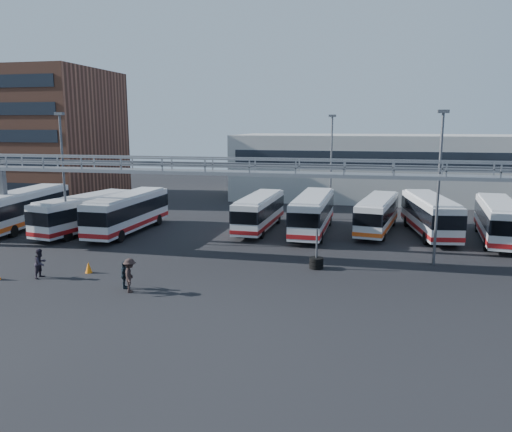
% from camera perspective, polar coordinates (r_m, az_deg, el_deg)
% --- Properties ---
extents(ground, '(140.00, 140.00, 0.00)m').
position_cam_1_polar(ground, '(29.58, -2.58, -7.88)').
color(ground, black).
rests_on(ground, ground).
extents(gantry, '(51.40, 5.15, 7.10)m').
position_cam_1_polar(gantry, '(33.99, -0.09, 4.04)').
color(gantry, gray).
rests_on(gantry, ground).
extents(apartment_building, '(18.00, 15.00, 16.00)m').
position_cam_1_polar(apartment_building, '(70.50, -23.73, 8.51)').
color(apartment_building, brown).
rests_on(apartment_building, ground).
extents(warehouse, '(42.00, 14.00, 8.00)m').
position_cam_1_polar(warehouse, '(65.49, 16.56, 5.37)').
color(warehouse, '#9E9E99').
rests_on(warehouse, ground).
extents(light_pole_left, '(0.70, 0.35, 10.21)m').
position_cam_1_polar(light_pole_left, '(42.30, -21.17, 4.90)').
color(light_pole_left, '#4C4F54').
rests_on(light_pole_left, ground).
extents(light_pole_mid, '(0.70, 0.35, 10.21)m').
position_cam_1_polar(light_pole_mid, '(34.61, 20.18, 3.89)').
color(light_pole_mid, '#4C4F54').
rests_on(light_pole_mid, ground).
extents(light_pole_back, '(0.70, 0.35, 10.21)m').
position_cam_1_polar(light_pole_back, '(49.35, 8.59, 6.18)').
color(light_pole_back, '#4C4F54').
rests_on(light_pole_back, ground).
extents(bus_0, '(3.60, 11.62, 3.47)m').
position_cam_1_polar(bus_0, '(49.66, -24.97, 0.92)').
color(bus_0, silver).
rests_on(bus_0, ground).
extents(bus_1, '(4.49, 10.94, 3.24)m').
position_cam_1_polar(bus_1, '(45.72, -18.92, 0.42)').
color(bus_1, silver).
rests_on(bus_1, ground).
extents(bus_2, '(2.86, 11.21, 3.39)m').
position_cam_1_polar(bus_2, '(44.58, -14.43, 0.52)').
color(bus_2, silver).
rests_on(bus_2, ground).
extents(bus_4, '(2.74, 10.29, 3.10)m').
position_cam_1_polar(bus_4, '(44.28, 0.38, 0.58)').
color(bus_4, silver).
rests_on(bus_4, ground).
extents(bus_5, '(2.84, 11.16, 3.37)m').
position_cam_1_polar(bus_5, '(43.14, 6.49, 0.45)').
color(bus_5, silver).
rests_on(bus_5, ground).
extents(bus_6, '(4.01, 10.37, 3.07)m').
position_cam_1_polar(bus_6, '(44.61, 13.70, 0.34)').
color(bus_6, silver).
rests_on(bus_6, ground).
extents(bus_7, '(3.99, 11.17, 3.32)m').
position_cam_1_polar(bus_7, '(44.62, 19.25, 0.23)').
color(bus_7, silver).
rests_on(bus_7, ground).
extents(bus_8, '(3.64, 11.08, 3.30)m').
position_cam_1_polar(bus_8, '(44.26, 25.92, -0.34)').
color(bus_8, silver).
rests_on(bus_8, ground).
extents(pedestrian_b, '(0.74, 0.92, 1.82)m').
position_cam_1_polar(pedestrian_b, '(33.39, -23.41, -4.98)').
color(pedestrian_b, '#231E2A').
rests_on(pedestrian_b, ground).
extents(pedestrian_c, '(1.13, 1.44, 1.95)m').
position_cam_1_polar(pedestrian_c, '(28.93, -14.21, -6.60)').
color(pedestrian_c, '#2C201D').
rests_on(pedestrian_c, ground).
extents(pedestrian_d, '(0.66, 1.01, 1.60)m').
position_cam_1_polar(pedestrian_d, '(29.68, -14.83, -6.55)').
color(pedestrian_d, black).
rests_on(pedestrian_d, ground).
extents(cone_right, '(0.55, 0.55, 0.71)m').
position_cam_1_polar(cone_right, '(33.52, -18.59, -5.59)').
color(cone_right, orange).
rests_on(cone_right, ground).
extents(tire_stack, '(0.92, 0.92, 2.63)m').
position_cam_1_polar(tire_stack, '(32.95, 6.91, -5.22)').
color(tire_stack, black).
rests_on(tire_stack, ground).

